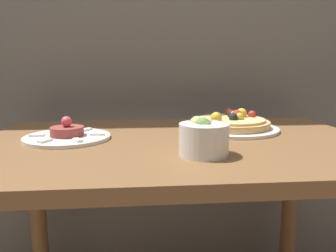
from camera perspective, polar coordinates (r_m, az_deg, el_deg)
name	(u,v)px	position (r m, az deg, el deg)	size (l,w,h in m)	color
dining_table	(178,181)	(0.96, 1.73, -9.60)	(1.11, 0.71, 0.76)	brown
pizza_plate	(231,124)	(1.08, 10.89, 0.36)	(0.31, 0.31, 0.07)	white
tartare_plate	(67,135)	(0.97, -17.14, -1.55)	(0.24, 0.24, 0.07)	white
small_bowl	(203,137)	(0.77, 6.19, -1.92)	(0.12, 0.12, 0.09)	white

